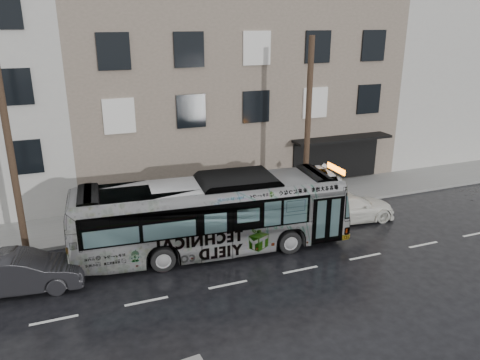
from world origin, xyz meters
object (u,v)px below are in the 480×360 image
(bus, at_px, (212,215))
(dark_sedan, at_px, (20,272))
(utility_pole_front, at_px, (308,126))
(sign_post, at_px, (323,184))
(white_sedan, at_px, (348,207))
(utility_pole_rear, at_px, (10,152))

(bus, height_order, dark_sedan, bus)
(utility_pole_front, height_order, sign_post, utility_pole_front)
(sign_post, height_order, white_sedan, sign_post)
(utility_pole_front, xyz_separation_m, bus, (-6.17, -2.76, -2.94))
(dark_sedan, bearing_deg, utility_pole_front, -69.65)
(sign_post, bearing_deg, white_sedan, -82.73)
(sign_post, height_order, bus, bus)
(utility_pole_front, height_order, white_sedan, utility_pole_front)
(utility_pole_front, distance_m, dark_sedan, 14.89)
(white_sedan, bearing_deg, utility_pole_front, 37.59)
(bus, relative_size, white_sedan, 2.46)
(utility_pole_rear, relative_size, bus, 0.73)
(utility_pole_front, relative_size, utility_pole_rear, 1.00)
(utility_pole_rear, relative_size, sign_post, 3.75)
(utility_pole_rear, xyz_separation_m, sign_post, (15.10, 0.00, -3.30))
(utility_pole_front, height_order, dark_sedan, utility_pole_front)
(sign_post, distance_m, dark_sedan, 15.46)
(sign_post, bearing_deg, utility_pole_rear, 180.00)
(utility_pole_front, relative_size, sign_post, 3.75)
(utility_pole_rear, relative_size, white_sedan, 1.80)
(bus, height_order, white_sedan, bus)
(utility_pole_front, height_order, bus, utility_pole_front)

